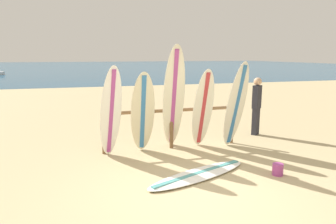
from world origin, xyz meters
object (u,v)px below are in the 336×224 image
(surfboard_leaning_center, at_px, (203,109))
(surfboard_leaning_center_right, at_px, (236,105))
(surfboard_leaning_far_left, at_px, (111,113))
(beachgoer_standing, at_px, (257,104))
(surfboard_rack, at_px, (171,119))
(surfboard_leaning_center_left, at_px, (174,99))
(sand_bucket, at_px, (278,169))
(surfboard_lying_on_sand, at_px, (199,174))
(surfboard_leaning_left, at_px, (143,113))

(surfboard_leaning_center, height_order, surfboard_leaning_center_right, surfboard_leaning_center_right)
(surfboard_leaning_far_left, relative_size, beachgoer_standing, 1.26)
(beachgoer_standing, bearing_deg, surfboard_rack, -167.85)
(surfboard_leaning_center_left, relative_size, sand_bucket, 11.14)
(surfboard_leaning_center, xyz_separation_m, surfboard_lying_on_sand, (-0.71, -1.59, -0.94))
(surfboard_leaning_center_left, height_order, beachgoer_standing, surfboard_leaning_center_left)
(beachgoer_standing, bearing_deg, surfboard_lying_on_sand, -137.74)
(surfboard_rack, height_order, surfboard_leaning_center_right, surfboard_leaning_center_right)
(surfboard_leaning_center, bearing_deg, surfboard_rack, 159.34)
(surfboard_lying_on_sand, height_order, beachgoer_standing, beachgoer_standing)
(surfboard_rack, height_order, beachgoer_standing, beachgoer_standing)
(beachgoer_standing, bearing_deg, surfboard_leaning_center_right, -139.97)
(surfboard_leaning_center_right, distance_m, beachgoer_standing, 1.55)
(surfboard_lying_on_sand, bearing_deg, surfboard_leaning_center_left, 90.53)
(surfboard_leaning_far_left, distance_m, surfboard_leaning_center, 2.17)
(surfboard_leaning_center_left, xyz_separation_m, sand_bucket, (1.46, -1.95, -1.13))
(surfboard_rack, bearing_deg, surfboard_leaning_center, -20.66)
(surfboard_lying_on_sand, distance_m, beachgoer_standing, 3.71)
(surfboard_leaning_left, bearing_deg, surfboard_leaning_center, 0.37)
(surfboard_rack, xyz_separation_m, surfboard_leaning_center, (0.70, -0.26, 0.26))
(sand_bucket, bearing_deg, surfboard_lying_on_sand, 165.94)
(surfboard_rack, xyz_separation_m, sand_bucket, (1.43, -2.22, -0.60))
(surfboard_leaning_far_left, bearing_deg, surfboard_leaning_left, 11.54)
(surfboard_leaning_left, height_order, surfboard_lying_on_sand, surfboard_leaning_left)
(surfboard_leaning_center_left, distance_m, sand_bucket, 2.68)
(surfboard_rack, bearing_deg, sand_bucket, -57.16)
(surfboard_leaning_far_left, distance_m, surfboard_leaning_left, 0.74)
(beachgoer_standing, bearing_deg, surfboard_leaning_center_left, -162.69)
(surfboard_leaning_left, relative_size, sand_bucket, 8.59)
(surfboard_leaning_center_left, height_order, sand_bucket, surfboard_leaning_center_left)
(surfboard_leaning_center_left, relative_size, surfboard_leaning_center, 1.27)
(surfboard_lying_on_sand, relative_size, sand_bucket, 10.61)
(surfboard_leaning_center_right, bearing_deg, surfboard_lying_on_sand, -136.09)
(surfboard_leaning_left, distance_m, surfboard_leaning_center, 1.45)
(surfboard_lying_on_sand, bearing_deg, surfboard_leaning_center_right, 43.91)
(surfboard_leaning_center_right, bearing_deg, surfboard_rack, 164.16)
(surfboard_lying_on_sand, height_order, sand_bucket, sand_bucket)
(surfboard_leaning_center_right, bearing_deg, beachgoer_standing, 40.03)
(surfboard_leaning_center_left, bearing_deg, surfboard_lying_on_sand, -89.47)
(sand_bucket, bearing_deg, surfboard_leaning_center_right, 88.54)
(surfboard_leaning_left, xyz_separation_m, surfboard_leaning_center, (1.45, 0.01, 0.02))
(surfboard_rack, bearing_deg, surfboard_leaning_far_left, -164.12)
(surfboard_leaning_center, bearing_deg, beachgoer_standing, 23.07)
(surfboard_rack, relative_size, surfboard_lying_on_sand, 1.41)
(surfboard_leaning_center, bearing_deg, surfboard_leaning_center_left, -179.80)
(surfboard_leaning_left, bearing_deg, surfboard_lying_on_sand, -65.00)
(surfboard_leaning_center_right, height_order, beachgoer_standing, surfboard_leaning_center_right)
(surfboard_leaning_far_left, relative_size, surfboard_leaning_center_right, 0.97)
(surfboard_leaning_far_left, height_order, sand_bucket, surfboard_leaning_far_left)
(surfboard_leaning_center_left, xyz_separation_m, surfboard_leaning_center, (0.73, 0.00, -0.26))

